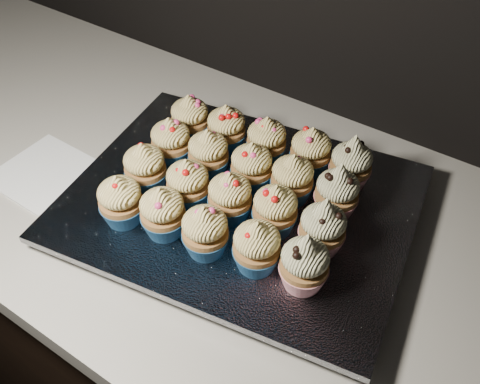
# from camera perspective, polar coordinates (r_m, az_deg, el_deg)

# --- Properties ---
(cabinet) EXTENTS (2.40, 0.60, 0.86)m
(cabinet) POSITION_cam_1_polar(r_m,az_deg,el_deg) (1.28, -7.90, -12.49)
(cabinet) COLOR black
(cabinet) RESTS_ON ground
(worktop) EXTENTS (2.44, 0.64, 0.04)m
(worktop) POSITION_cam_1_polar(r_m,az_deg,el_deg) (0.94, -10.56, 2.61)
(worktop) COLOR beige
(worktop) RESTS_ON cabinet
(napkin) EXTENTS (0.14, 0.14, 0.00)m
(napkin) POSITION_cam_1_polar(r_m,az_deg,el_deg) (0.94, -20.13, 1.95)
(napkin) COLOR white
(napkin) RESTS_ON worktop
(baking_tray) EXTENTS (0.51, 0.42, 0.02)m
(baking_tray) POSITION_cam_1_polar(r_m,az_deg,el_deg) (0.81, 0.00, -1.97)
(baking_tray) COLOR black
(baking_tray) RESTS_ON worktop
(foil_lining) EXTENTS (0.55, 0.46, 0.01)m
(foil_lining) POSITION_cam_1_polar(r_m,az_deg,el_deg) (0.80, 0.00, -1.13)
(foil_lining) COLOR silver
(foil_lining) RESTS_ON baking_tray
(cupcake_0) EXTENTS (0.06, 0.06, 0.08)m
(cupcake_0) POSITION_cam_1_polar(r_m,az_deg,el_deg) (0.76, -12.61, -0.88)
(cupcake_0) COLOR navy
(cupcake_0) RESTS_ON foil_lining
(cupcake_1) EXTENTS (0.06, 0.06, 0.08)m
(cupcake_1) POSITION_cam_1_polar(r_m,az_deg,el_deg) (0.73, -8.24, -2.15)
(cupcake_1) COLOR navy
(cupcake_1) RESTS_ON foil_lining
(cupcake_2) EXTENTS (0.06, 0.06, 0.08)m
(cupcake_2) POSITION_cam_1_polar(r_m,az_deg,el_deg) (0.70, -3.74, -4.18)
(cupcake_2) COLOR navy
(cupcake_2) RESTS_ON foil_lining
(cupcake_3) EXTENTS (0.06, 0.06, 0.08)m
(cupcake_3) POSITION_cam_1_polar(r_m,az_deg,el_deg) (0.68, 1.79, -5.84)
(cupcake_3) COLOR navy
(cupcake_3) RESTS_ON foil_lining
(cupcake_4) EXTENTS (0.06, 0.06, 0.10)m
(cupcake_4) POSITION_cam_1_polar(r_m,az_deg,el_deg) (0.67, 6.89, -7.55)
(cupcake_4) COLOR #B3182D
(cupcake_4) RESTS_ON foil_lining
(cupcake_5) EXTENTS (0.06, 0.06, 0.08)m
(cupcake_5) POSITION_cam_1_polar(r_m,az_deg,el_deg) (0.80, -10.10, 2.58)
(cupcake_5) COLOR navy
(cupcake_5) RESTS_ON foil_lining
(cupcake_6) EXTENTS (0.06, 0.06, 0.08)m
(cupcake_6) POSITION_cam_1_polar(r_m,az_deg,el_deg) (0.76, -5.58, 0.88)
(cupcake_6) COLOR navy
(cupcake_6) RESTS_ON foil_lining
(cupcake_7) EXTENTS (0.06, 0.06, 0.08)m
(cupcake_7) POSITION_cam_1_polar(r_m,az_deg,el_deg) (0.74, -1.09, -0.55)
(cupcake_7) COLOR navy
(cupcake_7) RESTS_ON foil_lining
(cupcake_8) EXTENTS (0.06, 0.06, 0.08)m
(cupcake_8) POSITION_cam_1_polar(r_m,az_deg,el_deg) (0.73, 3.76, -1.89)
(cupcake_8) COLOR navy
(cupcake_8) RESTS_ON foil_lining
(cupcake_9) EXTENTS (0.06, 0.06, 0.10)m
(cupcake_9) POSITION_cam_1_polar(r_m,az_deg,el_deg) (0.71, 8.82, -3.76)
(cupcake_9) COLOR #B3182D
(cupcake_9) RESTS_ON foil_lining
(cupcake_10) EXTENTS (0.06, 0.06, 0.08)m
(cupcake_10) POSITION_cam_1_polar(r_m,az_deg,el_deg) (0.84, -7.37, 5.34)
(cupcake_10) COLOR navy
(cupcake_10) RESTS_ON foil_lining
(cupcake_11) EXTENTS (0.06, 0.06, 0.08)m
(cupcake_11) POSITION_cam_1_polar(r_m,az_deg,el_deg) (0.81, -3.40, 4.11)
(cupcake_11) COLOR navy
(cupcake_11) RESTS_ON foil_lining
(cupcake_12) EXTENTS (0.06, 0.06, 0.08)m
(cupcake_12) POSITION_cam_1_polar(r_m,az_deg,el_deg) (0.79, 1.24, 2.71)
(cupcake_12) COLOR navy
(cupcake_12) RESTS_ON foil_lining
(cupcake_13) EXTENTS (0.06, 0.06, 0.08)m
(cupcake_13) POSITION_cam_1_polar(r_m,az_deg,el_deg) (0.77, 5.59, 1.41)
(cupcake_13) COLOR navy
(cupcake_13) RESTS_ON foil_lining
(cupcake_14) EXTENTS (0.06, 0.06, 0.10)m
(cupcake_14) POSITION_cam_1_polar(r_m,az_deg,el_deg) (0.76, 10.31, -0.01)
(cupcake_14) COLOR #B3182D
(cupcake_14) RESTS_ON foil_lining
(cupcake_15) EXTENTS (0.06, 0.06, 0.08)m
(cupcake_15) POSITION_cam_1_polar(r_m,az_deg,el_deg) (0.88, -5.36, 7.79)
(cupcake_15) COLOR navy
(cupcake_15) RESTS_ON foil_lining
(cupcake_16) EXTENTS (0.06, 0.06, 0.08)m
(cupcake_16) POSITION_cam_1_polar(r_m,az_deg,el_deg) (0.86, -1.47, 6.78)
(cupcake_16) COLOR navy
(cupcake_16) RESTS_ON foil_lining
(cupcake_17) EXTENTS (0.06, 0.06, 0.08)m
(cupcake_17) POSITION_cam_1_polar(r_m,az_deg,el_deg) (0.83, 2.84, 5.46)
(cupcake_17) COLOR navy
(cupcake_17) RESTS_ON foil_lining
(cupcake_18) EXTENTS (0.06, 0.06, 0.08)m
(cupcake_18) POSITION_cam_1_polar(r_m,az_deg,el_deg) (0.82, 7.53, 4.30)
(cupcake_18) COLOR navy
(cupcake_18) RESTS_ON foil_lining
(cupcake_19) EXTENTS (0.06, 0.06, 0.10)m
(cupcake_19) POSITION_cam_1_polar(r_m,az_deg,el_deg) (0.81, 11.75, 2.96)
(cupcake_19) COLOR #B3182D
(cupcake_19) RESTS_ON foil_lining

